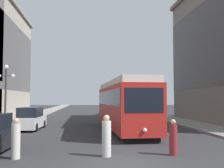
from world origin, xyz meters
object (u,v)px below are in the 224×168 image
at_px(pedestrian_crossing_near, 106,137).
at_px(parked_car_left_mid, 30,119).
at_px(transit_bus, 126,103).
at_px(streetcar, 123,104).
at_px(lamp_post_left_near, 6,86).
at_px(pedestrian_on_sidewalk, 173,138).
at_px(pedestrian_crossing_far, 16,140).

bearing_deg(pedestrian_crossing_near, parked_car_left_mid, -122.17).
bearing_deg(transit_bus, pedestrian_crossing_near, -98.36).
xyz_separation_m(streetcar, lamp_post_left_near, (-9.43, 1.37, 1.45)).
xyz_separation_m(parked_car_left_mid, lamp_post_left_near, (-1.90, -0.30, 2.71)).
relative_size(transit_bus, pedestrian_on_sidewalk, 7.28).
xyz_separation_m(streetcar, transit_bus, (3.22, 18.97, -0.15)).
distance_m(transit_bus, pedestrian_on_sidewalk, 28.47).
distance_m(transit_bus, parked_car_left_mid, 20.39).
xyz_separation_m(pedestrian_crossing_near, pedestrian_on_sidewalk, (3.00, -0.03, -0.10)).
distance_m(pedestrian_crossing_far, pedestrian_on_sidewalk, 6.85).
relative_size(streetcar, pedestrian_crossing_far, 7.77).
xyz_separation_m(streetcar, pedestrian_on_sidewalk, (0.92, -9.38, -1.35)).
height_order(streetcar, pedestrian_crossing_far, streetcar).
distance_m(streetcar, pedestrian_on_sidewalk, 9.52).
xyz_separation_m(transit_bus, pedestrian_crossing_far, (-9.15, -28.37, -1.15)).
bearing_deg(pedestrian_on_sidewalk, pedestrian_crossing_near, 12.86).
height_order(pedestrian_crossing_far, pedestrian_on_sidewalk, pedestrian_crossing_far).
relative_size(pedestrian_crossing_near, pedestrian_crossing_far, 1.06).
xyz_separation_m(parked_car_left_mid, pedestrian_crossing_near, (5.44, -11.02, 0.00)).
bearing_deg(pedestrian_crossing_far, lamp_post_left_near, 11.90).
relative_size(parked_car_left_mid, lamp_post_left_near, 0.94).
bearing_deg(pedestrian_crossing_far, parked_car_left_mid, 2.11).
bearing_deg(parked_car_left_mid, pedestrian_crossing_near, -60.51).
distance_m(pedestrian_crossing_far, lamp_post_left_near, 11.65).
bearing_deg(pedestrian_crossing_near, pedestrian_on_sidewalk, 120.90).
xyz_separation_m(transit_bus, pedestrian_on_sidewalk, (-2.30, -28.35, -1.20)).
height_order(parked_car_left_mid, pedestrian_crossing_near, parked_car_left_mid).
bearing_deg(lamp_post_left_near, parked_car_left_mid, 9.11).
bearing_deg(pedestrian_on_sidewalk, transit_bus, -81.13).
height_order(streetcar, lamp_post_left_near, lamp_post_left_near).
height_order(pedestrian_crossing_near, pedestrian_on_sidewalk, pedestrian_crossing_near).
bearing_deg(pedestrian_on_sidewalk, parked_car_left_mid, -39.11).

